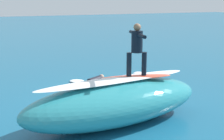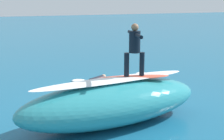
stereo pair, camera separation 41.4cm
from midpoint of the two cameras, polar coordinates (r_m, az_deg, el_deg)
The scene contains 10 objects.
ground_plane at distance 12.42m, azimuth -0.22°, elevation -4.94°, with size 120.00×120.00×0.00m, color #196084.
wave_crest at distance 9.66m, azimuth 1.39°, elevation -6.00°, with size 6.05×2.16×1.37m, color teal.
wave_foam_lip at distance 9.45m, azimuth 1.41°, elevation -1.86°, with size 5.14×0.76×0.08m, color white.
surfboard_riding at distance 9.83m, azimuth 5.28°, elevation -1.30°, with size 2.29×0.47×0.09m, color #E0563D.
surfer_riding at distance 9.64m, azimuth 5.40°, elevation 4.44°, with size 0.64×1.53×1.64m.
surfboard_paddling at distance 14.17m, azimuth -1.98°, elevation -2.54°, with size 2.40×0.49×0.07m, color #EAE5C6.
surfer_paddling at distance 14.03m, azimuth -2.33°, elevation -1.99°, with size 1.57×1.05×0.31m.
foam_patch_near at distance 14.65m, azimuth -5.24°, elevation -1.99°, with size 0.73×0.55×0.10m, color white.
foam_patch_mid at distance 15.85m, azimuth 6.13°, elevation -0.72°, with size 0.58×0.56×0.17m, color white.
foam_patch_far at distance 11.69m, azimuth -1.87°, elevation -5.87°, with size 0.69×0.53×0.10m, color white.
Camera 2 is at (4.19, 11.06, 3.83)m, focal length 49.82 mm.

